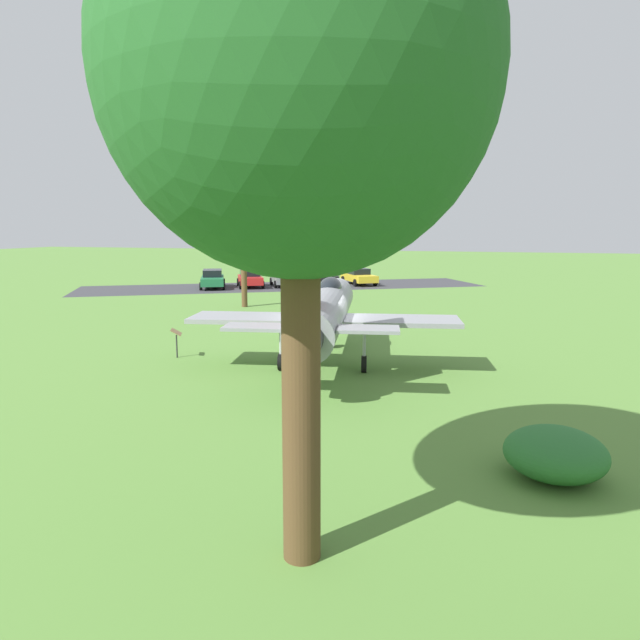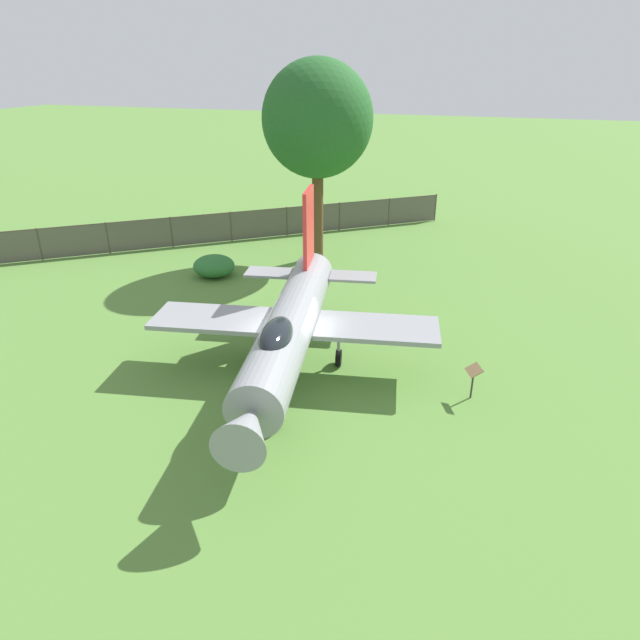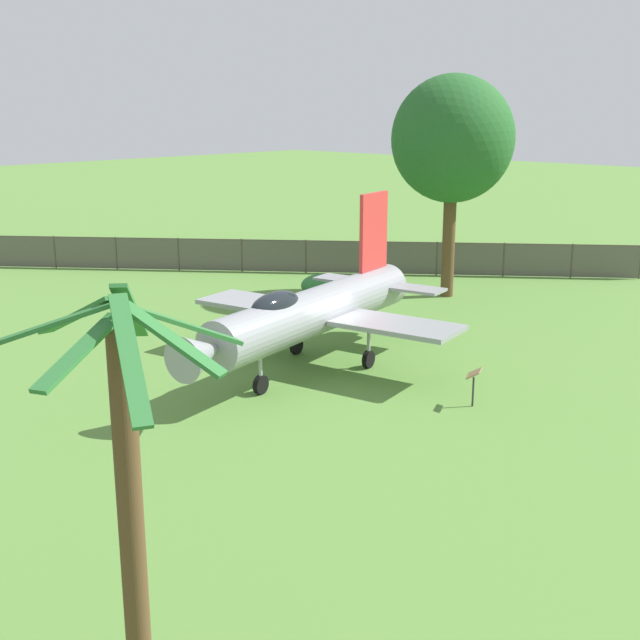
% 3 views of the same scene
% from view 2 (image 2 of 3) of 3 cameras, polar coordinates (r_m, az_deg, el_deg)
% --- Properties ---
extents(ground_plane, '(200.00, 200.00, 0.00)m').
position_cam_2_polar(ground_plane, '(19.15, -2.85, -5.81)').
color(ground_plane, '#568438').
extents(display_jet, '(9.82, 12.12, 5.56)m').
position_cam_2_polar(display_jet, '(17.90, -3.18, -0.75)').
color(display_jet, gray).
rests_on(display_jet, ground_plane).
extents(shade_tree, '(5.44, 5.50, 9.98)m').
position_cam_2_polar(shade_tree, '(28.98, -0.25, 19.68)').
color(shade_tree, brown).
rests_on(shade_tree, ground_plane).
extents(perimeter_fence, '(27.21, 21.08, 1.76)m').
position_cam_2_polar(perimeter_fence, '(33.31, -14.90, 8.74)').
color(perimeter_fence, '#4C4238').
rests_on(perimeter_fence, ground_plane).
extents(shrub_near_fence, '(2.05, 1.97, 1.05)m').
position_cam_2_polar(shrub_near_fence, '(28.31, -10.75, 5.43)').
color(shrub_near_fence, '#2D7033').
rests_on(shrub_near_fence, ground_plane).
extents(info_plaque, '(0.61, 0.71, 1.14)m').
position_cam_2_polar(info_plaque, '(18.22, 15.36, -5.38)').
color(info_plaque, '#333333').
rests_on(info_plaque, ground_plane).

